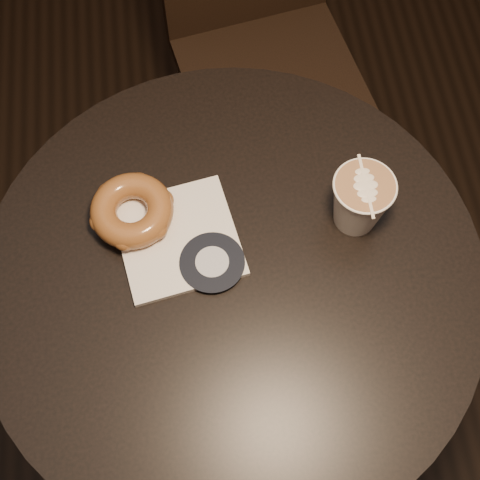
{
  "coord_description": "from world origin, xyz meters",
  "views": [
    {
      "loc": [
        -0.03,
        -0.34,
        1.6
      ],
      "look_at": [
        0.01,
        0.03,
        0.79
      ],
      "focal_mm": 50.0,
      "sensor_mm": 36.0,
      "label": 1
    }
  ],
  "objects_px": {
    "chair": "(259,14)",
    "pastry_bag": "(178,239)",
    "latte_cup": "(360,202)",
    "doughnut": "(132,210)",
    "cafe_table": "(233,317)"
  },
  "relations": [
    {
      "from": "cafe_table",
      "to": "doughnut",
      "type": "xyz_separation_m",
      "value": [
        -0.13,
        0.1,
        0.23
      ]
    },
    {
      "from": "cafe_table",
      "to": "latte_cup",
      "type": "xyz_separation_m",
      "value": [
        0.18,
        0.06,
        0.25
      ]
    },
    {
      "from": "cafe_table",
      "to": "latte_cup",
      "type": "height_order",
      "value": "latte_cup"
    },
    {
      "from": "doughnut",
      "to": "latte_cup",
      "type": "relative_size",
      "value": 1.23
    },
    {
      "from": "cafe_table",
      "to": "pastry_bag",
      "type": "distance_m",
      "value": 0.22
    },
    {
      "from": "chair",
      "to": "pastry_bag",
      "type": "height_order",
      "value": "chair"
    },
    {
      "from": "pastry_bag",
      "to": "latte_cup",
      "type": "distance_m",
      "value": 0.25
    },
    {
      "from": "cafe_table",
      "to": "doughnut",
      "type": "height_order",
      "value": "doughnut"
    },
    {
      "from": "chair",
      "to": "doughnut",
      "type": "xyz_separation_m",
      "value": [
        -0.26,
        -0.57,
        0.25
      ]
    },
    {
      "from": "doughnut",
      "to": "latte_cup",
      "type": "distance_m",
      "value": 0.31
    },
    {
      "from": "chair",
      "to": "doughnut",
      "type": "bearing_deg",
      "value": -125.42
    },
    {
      "from": "cafe_table",
      "to": "pastry_bag",
      "type": "relative_size",
      "value": 4.68
    },
    {
      "from": "pastry_bag",
      "to": "doughnut",
      "type": "xyz_separation_m",
      "value": [
        -0.06,
        0.04,
        0.02
      ]
    },
    {
      "from": "latte_cup",
      "to": "doughnut",
      "type": "bearing_deg",
      "value": 173.32
    },
    {
      "from": "chair",
      "to": "pastry_bag",
      "type": "xyz_separation_m",
      "value": [
        -0.2,
        -0.61,
        0.23
      ]
    }
  ]
}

